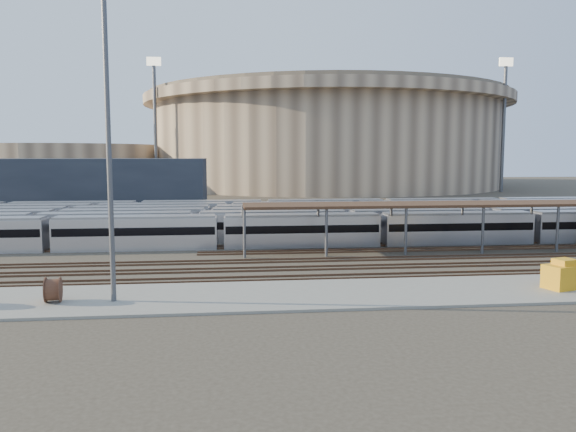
# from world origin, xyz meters

# --- Properties ---
(ground) EXTENTS (420.00, 420.00, 0.00)m
(ground) POSITION_xyz_m (0.00, 0.00, 0.00)
(ground) COLOR #383026
(ground) RESTS_ON ground
(apron) EXTENTS (50.00, 9.00, 0.20)m
(apron) POSITION_xyz_m (-5.00, -15.00, 0.10)
(apron) COLOR gray
(apron) RESTS_ON ground
(subway_trains) EXTENTS (125.39, 23.90, 3.60)m
(subway_trains) POSITION_xyz_m (5.42, 18.50, 1.80)
(subway_trains) COLOR silver
(subway_trains) RESTS_ON ground
(inspection_shed) EXTENTS (60.30, 6.00, 5.30)m
(inspection_shed) POSITION_xyz_m (22.00, 4.00, 4.98)
(inspection_shed) COLOR #505055
(inspection_shed) RESTS_ON ground
(empty_tracks) EXTENTS (170.00, 9.62, 0.18)m
(empty_tracks) POSITION_xyz_m (0.00, -5.00, 0.09)
(empty_tracks) COLOR #4C3323
(empty_tracks) RESTS_ON ground
(stadium) EXTENTS (124.00, 124.00, 32.50)m
(stadium) POSITION_xyz_m (25.00, 140.00, 16.47)
(stadium) COLOR tan
(stadium) RESTS_ON ground
(secondary_arena) EXTENTS (56.00, 56.00, 14.00)m
(secondary_arena) POSITION_xyz_m (-60.00, 130.00, 7.00)
(secondary_arena) COLOR tan
(secondary_arena) RESTS_ON ground
(service_building) EXTENTS (42.00, 20.00, 10.00)m
(service_building) POSITION_xyz_m (-35.00, 55.00, 5.00)
(service_building) COLOR #1E232D
(service_building) RESTS_ON ground
(floodlight_0) EXTENTS (4.00, 1.00, 38.40)m
(floodlight_0) POSITION_xyz_m (-30.00, 110.00, 20.65)
(floodlight_0) COLOR #505055
(floodlight_0) RESTS_ON ground
(floodlight_2) EXTENTS (4.00, 1.00, 38.40)m
(floodlight_2) POSITION_xyz_m (70.00, 100.00, 20.65)
(floodlight_2) COLOR #505055
(floodlight_2) RESTS_ON ground
(floodlight_3) EXTENTS (4.00, 1.00, 38.40)m
(floodlight_3) POSITION_xyz_m (-10.00, 160.00, 20.65)
(floodlight_3) COLOR #505055
(floodlight_3) RESTS_ON ground
(cable_reel_east) EXTENTS (1.23, 1.93, 1.81)m
(cable_reel_east) POSITION_xyz_m (-22.08, -15.64, 1.10)
(cable_reel_east) COLOR brown
(cable_reel_east) RESTS_ON apron
(yard_light_pole) EXTENTS (0.81, 0.36, 21.12)m
(yard_light_pole) POSITION_xyz_m (-17.88, -15.75, 10.84)
(yard_light_pole) COLOR #505055
(yard_light_pole) RESTS_ON apron
(yellow_equipment) EXTENTS (3.40, 2.66, 1.86)m
(yellow_equipment) POSITION_xyz_m (16.43, -15.59, 1.13)
(yellow_equipment) COLOR orange
(yellow_equipment) RESTS_ON apron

